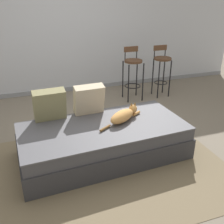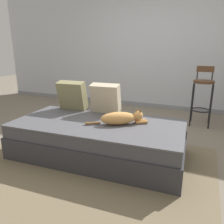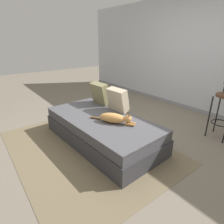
{
  "view_description": "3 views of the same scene",
  "coord_description": "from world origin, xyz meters",
  "px_view_note": "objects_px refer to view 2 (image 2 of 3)",
  "views": [
    {
      "loc": [
        -0.83,
        -3.17,
        1.94
      ],
      "look_at": [
        0.15,
        -0.3,
        0.56
      ],
      "focal_mm": 42.0,
      "sensor_mm": 36.0,
      "label": 1
    },
    {
      "loc": [
        1.15,
        -2.65,
        1.3
      ],
      "look_at": [
        0.15,
        -0.3,
        0.56
      ],
      "focal_mm": 35.0,
      "sensor_mm": 36.0,
      "label": 2
    },
    {
      "loc": [
        2.35,
        -1.97,
        1.64
      ],
      "look_at": [
        0.15,
        -0.3,
        0.56
      ],
      "focal_mm": 30.0,
      "sensor_mm": 36.0,
      "label": 3
    }
  ],
  "objects_px": {
    "throw_pillow_middle": "(106,98)",
    "couch": "(98,138)",
    "bar_stool_near_window": "(203,90)",
    "cat": "(121,118)",
    "throw_pillow_corner": "(72,95)"
  },
  "relations": [
    {
      "from": "throw_pillow_middle",
      "to": "cat",
      "type": "bearing_deg",
      "value": -44.73
    },
    {
      "from": "bar_stool_near_window",
      "to": "cat",
      "type": "bearing_deg",
      "value": -116.54
    },
    {
      "from": "throw_pillow_corner",
      "to": "throw_pillow_middle",
      "type": "height_order",
      "value": "throw_pillow_corner"
    },
    {
      "from": "throw_pillow_corner",
      "to": "bar_stool_near_window",
      "type": "bearing_deg",
      "value": 38.38
    },
    {
      "from": "cat",
      "to": "couch",
      "type": "bearing_deg",
      "value": -171.13
    },
    {
      "from": "throw_pillow_middle",
      "to": "bar_stool_near_window",
      "type": "height_order",
      "value": "bar_stool_near_window"
    },
    {
      "from": "throw_pillow_corner",
      "to": "throw_pillow_middle",
      "type": "xyz_separation_m",
      "value": [
        0.52,
        0.03,
        -0.0
      ]
    },
    {
      "from": "couch",
      "to": "throw_pillow_corner",
      "type": "distance_m",
      "value": 0.82
    },
    {
      "from": "throw_pillow_middle",
      "to": "cat",
      "type": "relative_size",
      "value": 0.62
    },
    {
      "from": "couch",
      "to": "cat",
      "type": "distance_m",
      "value": 0.41
    },
    {
      "from": "throw_pillow_middle",
      "to": "couch",
      "type": "bearing_deg",
      "value": -79.6
    },
    {
      "from": "cat",
      "to": "bar_stool_near_window",
      "type": "xyz_separation_m",
      "value": [
        0.85,
        1.7,
        0.1
      ]
    },
    {
      "from": "couch",
      "to": "throw_pillow_corner",
      "type": "relative_size",
      "value": 5.05
    },
    {
      "from": "couch",
      "to": "cat",
      "type": "xyz_separation_m",
      "value": [
        0.29,
        0.04,
        0.29
      ]
    },
    {
      "from": "throw_pillow_corner",
      "to": "bar_stool_near_window",
      "type": "height_order",
      "value": "bar_stool_near_window"
    }
  ]
}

